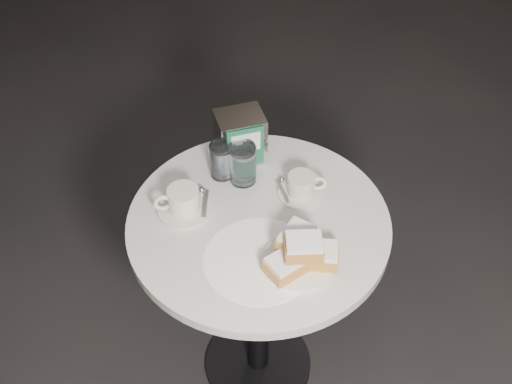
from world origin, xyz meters
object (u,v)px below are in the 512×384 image
(cafe_table, at_px, (258,267))
(water_glass_right, at_px, (243,164))
(beignet_plate, at_px, (301,254))
(coffee_cup_left, at_px, (183,202))
(napkin_dispenser, at_px, (240,137))
(coffee_cup_right, at_px, (302,186))
(water_glass_left, at_px, (221,161))

(cafe_table, relative_size, water_glass_right, 6.22)
(beignet_plate, relative_size, coffee_cup_left, 1.25)
(cafe_table, xyz_separation_m, napkin_dispenser, (0.04, 0.25, 0.28))
(coffee_cup_right, bearing_deg, napkin_dispenser, 135.58)
(coffee_cup_left, height_order, water_glass_left, water_glass_left)
(cafe_table, xyz_separation_m, coffee_cup_left, (-0.18, 0.10, 0.23))
(coffee_cup_left, height_order, napkin_dispenser, napkin_dispenser)
(napkin_dispenser, bearing_deg, cafe_table, -95.08)
(coffee_cup_right, bearing_deg, water_glass_right, 157.44)
(water_glass_right, bearing_deg, water_glass_left, 139.88)
(napkin_dispenser, bearing_deg, coffee_cup_right, -58.33)
(water_glass_left, height_order, napkin_dispenser, napkin_dispenser)
(coffee_cup_right, distance_m, water_glass_left, 0.23)
(cafe_table, bearing_deg, napkin_dispenser, 81.72)
(cafe_table, distance_m, water_glass_right, 0.30)
(napkin_dispenser, bearing_deg, coffee_cup_left, -141.74)
(beignet_plate, height_order, napkin_dispenser, napkin_dispenser)
(water_glass_left, bearing_deg, napkin_dispenser, 33.30)
(coffee_cup_right, xyz_separation_m, napkin_dispenser, (-0.11, 0.20, 0.05))
(beignet_plate, distance_m, water_glass_right, 0.34)
(water_glass_left, bearing_deg, beignet_plate, -78.19)
(water_glass_left, bearing_deg, cafe_table, -79.67)
(coffee_cup_left, bearing_deg, cafe_table, -22.75)
(water_glass_left, xyz_separation_m, napkin_dispenser, (0.07, 0.05, 0.03))
(coffee_cup_left, bearing_deg, napkin_dispenser, 41.81)
(coffee_cup_left, bearing_deg, water_glass_left, 42.70)
(coffee_cup_left, xyz_separation_m, napkin_dispenser, (0.21, 0.15, 0.04))
(water_glass_left, bearing_deg, water_glass_right, -40.12)
(coffee_cup_left, xyz_separation_m, coffee_cup_right, (0.32, -0.05, -0.00))
(coffee_cup_right, bearing_deg, water_glass_left, 157.32)
(water_glass_right, relative_size, napkin_dispenser, 0.78)
(water_glass_right, height_order, napkin_dispenser, napkin_dispenser)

